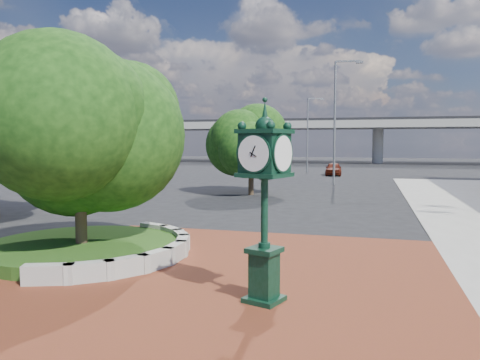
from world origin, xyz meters
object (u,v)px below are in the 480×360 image
post_clock (265,194)px  parked_car (334,169)px  street_lamp_near (338,113)px  street_lamp_far (309,129)px

post_clock → parked_car: 41.42m
street_lamp_near → street_lamp_far: bearing=106.1°
parked_car → post_clock: bearing=-90.0°
parked_car → street_lamp_near: bearing=-86.6°
post_clock → parked_car: size_ratio=1.09×
post_clock → street_lamp_far: bearing=95.9°
post_clock → street_lamp_near: bearing=90.9°
post_clock → street_lamp_near: 30.27m
parked_car → street_lamp_near: 12.55m
parked_car → street_lamp_far: street_lamp_far is taller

